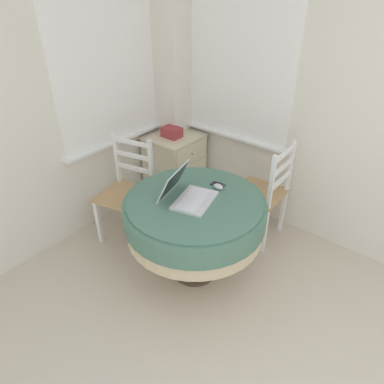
{
  "coord_description": "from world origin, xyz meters",
  "views": [
    {
      "loc": [
        -0.57,
        0.35,
        2.11
      ],
      "look_at": [
        1.21,
        1.82,
        0.66
      ],
      "focal_mm": 32.0,
      "sensor_mm": 36.0,
      "label": 1
    }
  ],
  "objects_px": {
    "computer_mouse": "(218,187)",
    "corner_cabinet": "(175,166)",
    "dining_chair_near_right_window": "(263,193)",
    "cell_phone": "(218,184)",
    "laptop": "(187,194)",
    "round_dining_table": "(195,215)",
    "storage_box": "(172,132)",
    "dining_chair_near_back_window": "(127,192)"
  },
  "relations": [
    {
      "from": "round_dining_table",
      "to": "storage_box",
      "type": "xyz_separation_m",
      "value": [
        0.77,
        0.93,
        0.18
      ]
    },
    {
      "from": "computer_mouse",
      "to": "storage_box",
      "type": "distance_m",
      "value": 1.12
    },
    {
      "from": "round_dining_table",
      "to": "dining_chair_near_back_window",
      "type": "xyz_separation_m",
      "value": [
        0.01,
        0.8,
        -0.12
      ]
    },
    {
      "from": "computer_mouse",
      "to": "storage_box",
      "type": "bearing_deg",
      "value": 60.9
    },
    {
      "from": "round_dining_table",
      "to": "cell_phone",
      "type": "relative_size",
      "value": 8.96
    },
    {
      "from": "round_dining_table",
      "to": "laptop",
      "type": "height_order",
      "value": "laptop"
    },
    {
      "from": "laptop",
      "to": "dining_chair_near_right_window",
      "type": "distance_m",
      "value": 0.9
    },
    {
      "from": "cell_phone",
      "to": "dining_chair_near_right_window",
      "type": "bearing_deg",
      "value": -16.97
    },
    {
      "from": "cell_phone",
      "to": "dining_chair_near_right_window",
      "type": "xyz_separation_m",
      "value": [
        0.5,
        -0.15,
        -0.27
      ]
    },
    {
      "from": "cell_phone",
      "to": "corner_cabinet",
      "type": "distance_m",
      "value": 1.15
    },
    {
      "from": "cell_phone",
      "to": "corner_cabinet",
      "type": "bearing_deg",
      "value": 60.39
    },
    {
      "from": "cell_phone",
      "to": "corner_cabinet",
      "type": "relative_size",
      "value": 0.17
    },
    {
      "from": "corner_cabinet",
      "to": "storage_box",
      "type": "xyz_separation_m",
      "value": [
        -0.04,
        -0.01,
        0.41
      ]
    },
    {
      "from": "round_dining_table",
      "to": "dining_chair_near_right_window",
      "type": "xyz_separation_m",
      "value": [
        0.78,
        -0.16,
        -0.12
      ]
    },
    {
      "from": "computer_mouse",
      "to": "dining_chair_near_back_window",
      "type": "distance_m",
      "value": 0.92
    },
    {
      "from": "dining_chair_near_right_window",
      "to": "cell_phone",
      "type": "bearing_deg",
      "value": 163.03
    },
    {
      "from": "laptop",
      "to": "dining_chair_near_back_window",
      "type": "relative_size",
      "value": 0.45
    },
    {
      "from": "cell_phone",
      "to": "storage_box",
      "type": "distance_m",
      "value": 1.07
    },
    {
      "from": "laptop",
      "to": "computer_mouse",
      "type": "relative_size",
      "value": 5.17
    },
    {
      "from": "round_dining_table",
      "to": "laptop",
      "type": "relative_size",
      "value": 2.49
    },
    {
      "from": "computer_mouse",
      "to": "laptop",
      "type": "bearing_deg",
      "value": 161.32
    },
    {
      "from": "dining_chair_near_right_window",
      "to": "corner_cabinet",
      "type": "relative_size",
      "value": 1.33
    },
    {
      "from": "round_dining_table",
      "to": "computer_mouse",
      "type": "relative_size",
      "value": 12.89
    },
    {
      "from": "corner_cabinet",
      "to": "cell_phone",
      "type": "bearing_deg",
      "value": -119.61
    },
    {
      "from": "round_dining_table",
      "to": "laptop",
      "type": "bearing_deg",
      "value": 129.66
    },
    {
      "from": "corner_cabinet",
      "to": "storage_box",
      "type": "relative_size",
      "value": 3.82
    },
    {
      "from": "laptop",
      "to": "computer_mouse",
      "type": "bearing_deg",
      "value": -18.68
    },
    {
      "from": "computer_mouse",
      "to": "dining_chair_near_right_window",
      "type": "xyz_separation_m",
      "value": [
        0.55,
        -0.12,
        -0.28
      ]
    },
    {
      "from": "dining_chair_near_back_window",
      "to": "round_dining_table",
      "type": "bearing_deg",
      "value": -90.95
    },
    {
      "from": "cell_phone",
      "to": "dining_chair_near_back_window",
      "type": "relative_size",
      "value": 0.12
    },
    {
      "from": "round_dining_table",
      "to": "dining_chair_near_back_window",
      "type": "distance_m",
      "value": 0.8
    },
    {
      "from": "storage_box",
      "to": "dining_chair_near_back_window",
      "type": "bearing_deg",
      "value": -169.83
    },
    {
      "from": "computer_mouse",
      "to": "corner_cabinet",
      "type": "xyz_separation_m",
      "value": [
        0.59,
        0.99,
        -0.39
      ]
    },
    {
      "from": "storage_box",
      "to": "dining_chair_near_right_window",
      "type": "bearing_deg",
      "value": -89.7
    },
    {
      "from": "round_dining_table",
      "to": "cell_phone",
      "type": "height_order",
      "value": "cell_phone"
    },
    {
      "from": "dining_chair_near_right_window",
      "to": "dining_chair_near_back_window",
      "type": "bearing_deg",
      "value": 128.58
    },
    {
      "from": "round_dining_table",
      "to": "computer_mouse",
      "type": "xyz_separation_m",
      "value": [
        0.23,
        -0.05,
        0.16
      ]
    },
    {
      "from": "computer_mouse",
      "to": "dining_chair_near_back_window",
      "type": "height_order",
      "value": "dining_chair_near_back_window"
    },
    {
      "from": "dining_chair_near_back_window",
      "to": "cell_phone",
      "type": "bearing_deg",
      "value": -72.02
    },
    {
      "from": "round_dining_table",
      "to": "computer_mouse",
      "type": "distance_m",
      "value": 0.28
    },
    {
      "from": "dining_chair_near_back_window",
      "to": "storage_box",
      "type": "relative_size",
      "value": 5.09
    },
    {
      "from": "cell_phone",
      "to": "storage_box",
      "type": "bearing_deg",
      "value": 62.12
    }
  ]
}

